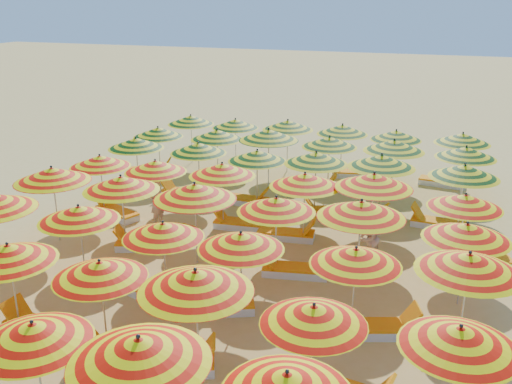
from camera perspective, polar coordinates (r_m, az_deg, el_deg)
ground at (r=16.60m, az=-0.56°, el=-5.76°), size 120.00×120.00×0.00m
umbrella_2 at (r=10.16m, az=-21.39°, el=-13.03°), size 2.42×2.42×2.06m
umbrella_3 at (r=8.89m, az=-11.61°, el=-15.27°), size 2.81×2.81×2.30m
umbrella_4 at (r=8.45m, az=3.10°, el=-18.66°), size 2.12×2.12×2.07m
umbrella_7 at (r=13.06m, az=-23.53°, el=-5.64°), size 2.36×2.36×2.13m
umbrella_8 at (r=11.90m, az=-15.34°, el=-7.53°), size 2.36×2.36×2.03m
umbrella_9 at (r=10.62m, az=-6.06°, el=-8.86°), size 2.86×2.86×2.31m
umbrella_10 at (r=10.09m, az=5.80°, el=-12.15°), size 2.45×2.45×2.02m
umbrella_11 at (r=9.93m, az=19.69°, el=-13.55°), size 2.43×2.43×2.07m
umbrella_13 at (r=14.72m, az=-17.30°, el=-2.08°), size 2.62×2.62×2.14m
umbrella_14 at (r=13.46m, az=-9.27°, el=-3.81°), size 2.14×2.14×2.05m
umbrella_15 at (r=12.66m, az=-1.53°, el=-4.94°), size 2.21×2.21×2.08m
umbrella_16 at (r=12.14m, az=9.95°, el=-6.38°), size 2.06×2.06×2.07m
umbrella_17 at (r=12.12m, az=20.52°, el=-6.68°), size 2.67×2.67×2.23m
umbrella_18 at (r=17.51m, az=-19.72°, el=1.63°), size 2.92×2.92×2.34m
umbrella_19 at (r=16.34m, az=-13.35°, el=0.83°), size 2.41×2.41×2.27m
umbrella_20 at (r=15.10m, az=-6.15°, el=0.04°), size 2.34×2.34×2.36m
umbrella_21 at (r=14.59m, az=2.04°, el=-1.28°), size 2.63×2.63×2.16m
umbrella_22 at (r=14.13m, az=10.48°, el=-1.70°), size 2.75×2.75×2.32m
umbrella_23 at (r=13.89m, az=20.32°, el=-3.73°), size 2.37×2.37×2.13m
umbrella_24 at (r=19.29m, az=-15.34°, el=2.99°), size 2.43×2.43×2.10m
umbrella_25 at (r=18.31m, az=-10.03°, el=2.53°), size 2.56×2.56×2.10m
umbrella_26 at (r=17.45m, az=-3.40°, el=2.22°), size 2.60×2.60×2.18m
umbrella_27 at (r=16.47m, az=4.91°, el=1.19°), size 2.14×2.14×2.20m
umbrella_28 at (r=16.28m, az=11.70°, el=1.10°), size 2.54×2.54×2.34m
umbrella_29 at (r=15.99m, az=20.18°, el=-0.88°), size 2.20×2.20×2.09m
umbrella_30 at (r=21.17m, az=-11.93°, el=4.80°), size 2.16×2.16×2.15m
umbrella_31 at (r=20.23m, az=-5.80°, el=4.39°), size 2.63×2.63×2.12m
umbrella_32 at (r=19.18m, az=0.12°, el=3.63°), size 2.46×2.46×2.11m
umbrella_33 at (r=18.67m, az=6.02°, el=3.39°), size 2.41×2.41×2.22m
umbrella_34 at (r=18.46m, az=12.44°, el=3.02°), size 2.55×2.55×2.28m
umbrella_35 at (r=18.25m, az=20.11°, el=1.96°), size 2.58×2.58×2.23m
umbrella_36 at (r=22.96m, az=-9.77°, el=5.92°), size 2.52×2.52×2.09m
umbrella_37 at (r=21.97m, az=-3.91°, el=5.74°), size 2.62×2.62×2.17m
umbrella_38 at (r=21.15m, az=1.28°, el=5.73°), size 2.61×2.61×2.36m
umbrella_39 at (r=21.03m, az=7.36°, el=4.98°), size 2.65×2.65×2.15m
umbrella_40 at (r=20.53m, az=13.64°, el=4.53°), size 2.40×2.40×2.27m
umbrella_41 at (r=20.66m, az=20.25°, el=3.73°), size 2.66×2.66×2.17m
umbrella_42 at (r=24.89m, az=-6.54°, el=7.18°), size 2.23×2.23×2.13m
umbrella_43 at (r=24.19m, az=-2.08°, el=6.84°), size 2.47×2.47×2.08m
umbrella_44 at (r=23.42m, az=3.20°, el=6.70°), size 2.15×2.15×2.21m
umbrella_45 at (r=23.07m, az=8.64°, el=6.19°), size 2.05×2.05×2.16m
umbrella_46 at (r=22.76m, az=13.82°, el=5.53°), size 2.36×2.36×2.10m
umbrella_47 at (r=22.62m, az=19.95°, el=5.05°), size 2.60×2.60×2.18m
lounger_4 at (r=13.55m, az=-20.84°, el=-12.60°), size 1.79×0.77×0.69m
lounger_5 at (r=12.30m, az=-13.25°, el=-15.24°), size 1.82×1.02×0.69m
lounger_6 at (r=11.74m, az=-8.25°, el=-16.73°), size 1.82×1.20×0.69m
lounger_8 at (r=14.38m, az=-10.78°, el=-9.64°), size 1.82×1.03×0.69m
lounger_9 at (r=13.52m, az=-4.08°, el=-11.31°), size 1.82×1.23×0.69m
lounger_10 at (r=12.97m, az=12.26°, el=-13.18°), size 1.83×1.11×0.69m
lounger_11 at (r=16.89m, az=-11.10°, el=-5.12°), size 1.83×1.09×0.69m
lounger_12 at (r=15.13m, az=3.75°, el=-7.77°), size 1.81×0.87×0.69m
lounger_13 at (r=19.49m, az=-13.78°, el=-1.96°), size 1.82×1.22×0.69m
lounger_14 at (r=17.99m, az=-1.64°, el=-3.20°), size 1.78×0.75×0.69m
lounger_15 at (r=17.26m, az=3.17°, el=-4.22°), size 1.79×0.79×0.69m
lounger_16 at (r=16.66m, az=21.25°, el=-6.49°), size 1.83×1.11×0.69m
lounger_17 at (r=20.86m, az=-7.30°, el=-0.14°), size 1.77×0.72×0.69m
lounger_18 at (r=20.04m, az=-1.05°, el=-0.80°), size 1.75×0.63×0.69m
lounger_19 at (r=19.15m, az=7.32°, el=-1.93°), size 1.83×1.10×0.69m
lounger_20 at (r=19.00m, az=10.50°, el=-2.28°), size 1.83×1.11×0.69m
lounger_21 at (r=18.93m, az=17.69°, el=-2.98°), size 1.78×0.74×0.69m
lounger_22 at (r=23.75m, az=-10.45°, el=2.10°), size 1.83×1.13×0.69m
lounger_23 at (r=21.56m, az=5.82°, el=0.56°), size 1.82×0.93×0.69m
lounger_24 at (r=23.36m, az=9.83°, el=1.85°), size 1.81×0.89×0.69m
lounger_25 at (r=23.10m, az=18.22°, el=0.95°), size 1.79×0.81×0.69m
beachgoer_b at (r=15.70m, az=11.15°, el=-4.55°), size 0.80×0.91×1.56m
beachgoer_a at (r=18.30m, az=-9.90°, el=-0.99°), size 0.51×0.64×1.56m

